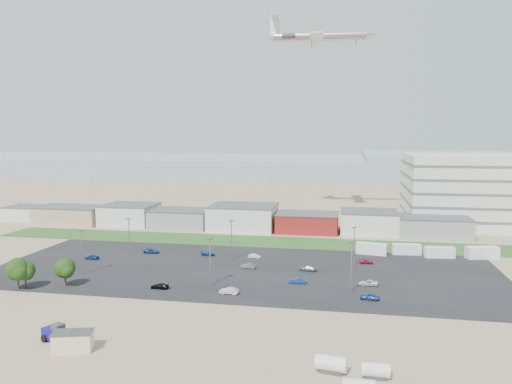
% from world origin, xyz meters
% --- Properties ---
extents(ground, '(700.00, 700.00, 0.00)m').
position_xyz_m(ground, '(0.00, 0.00, 0.00)').
color(ground, '#91775C').
rests_on(ground, ground).
extents(parking_lot, '(120.00, 50.00, 0.01)m').
position_xyz_m(parking_lot, '(5.00, 20.00, 0.01)').
color(parking_lot, black).
rests_on(parking_lot, ground).
extents(grass_strip, '(160.00, 16.00, 0.02)m').
position_xyz_m(grass_strip, '(0.00, 52.00, 0.01)').
color(grass_strip, '#234C1C').
rests_on(grass_strip, ground).
extents(hills_backdrop, '(700.00, 200.00, 9.00)m').
position_xyz_m(hills_backdrop, '(40.00, 315.00, 4.50)').
color(hills_backdrop, gray).
rests_on(hills_backdrop, ground).
extents(building_row, '(170.00, 20.00, 8.00)m').
position_xyz_m(building_row, '(-17.00, 71.00, 4.00)').
color(building_row, silver).
rests_on(building_row, ground).
extents(portable_shed, '(6.42, 4.50, 2.93)m').
position_xyz_m(portable_shed, '(-10.55, -28.79, 1.47)').
color(portable_shed, beige).
rests_on(portable_shed, ground).
extents(telehandler, '(7.82, 5.15, 3.10)m').
position_xyz_m(telehandler, '(-14.91, -26.47, 1.55)').
color(telehandler, navy).
rests_on(telehandler, ground).
extents(storage_tank_nw, '(4.46, 2.72, 2.51)m').
position_xyz_m(storage_tank_nw, '(27.52, -28.59, 1.26)').
color(storage_tank_nw, silver).
rests_on(storage_tank_nw, ground).
extents(storage_tank_ne, '(3.69, 1.87, 2.20)m').
position_xyz_m(storage_tank_ne, '(33.38, -29.12, 1.10)').
color(storage_tank_ne, silver).
rests_on(storage_tank_ne, ground).
extents(box_trailer_a, '(8.31, 3.84, 3.00)m').
position_xyz_m(box_trailer_a, '(35.67, 41.44, 1.50)').
color(box_trailer_a, silver).
rests_on(box_trailer_a, ground).
extents(box_trailer_b, '(7.54, 2.66, 2.79)m').
position_xyz_m(box_trailer_b, '(44.96, 43.09, 1.40)').
color(box_trailer_b, silver).
rests_on(box_trailer_b, ground).
extents(box_trailer_c, '(7.70, 3.10, 2.81)m').
position_xyz_m(box_trailer_c, '(53.08, 41.07, 1.41)').
color(box_trailer_c, silver).
rests_on(box_trailer_c, ground).
extents(box_trailer_d, '(8.67, 4.57, 3.11)m').
position_xyz_m(box_trailer_d, '(63.76, 41.99, 1.55)').
color(box_trailer_d, silver).
rests_on(box_trailer_d, ground).
extents(tree_mid, '(5.03, 5.03, 7.55)m').
position_xyz_m(tree_mid, '(-37.87, -3.75, 3.78)').
color(tree_mid, black).
rests_on(tree_mid, ground).
extents(tree_right, '(4.44, 4.44, 6.65)m').
position_xyz_m(tree_right, '(-36.96, -2.63, 3.33)').
color(tree_right, black).
rests_on(tree_right, ground).
extents(tree_near, '(4.60, 4.60, 6.90)m').
position_xyz_m(tree_near, '(-29.51, 0.16, 3.45)').
color(tree_near, black).
rests_on(tree_near, ground).
extents(lightpole_front_l, '(1.21, 0.50, 10.26)m').
position_xyz_m(lightpole_front_l, '(-30.81, 9.48, 5.13)').
color(lightpole_front_l, slate).
rests_on(lightpole_front_l, ground).
extents(lightpole_front_m, '(1.20, 0.50, 10.21)m').
position_xyz_m(lightpole_front_m, '(0.64, 6.47, 5.11)').
color(lightpole_front_m, slate).
rests_on(lightpole_front_m, ground).
extents(lightpole_front_r, '(1.21, 0.51, 10.32)m').
position_xyz_m(lightpole_front_r, '(30.19, 7.41, 5.16)').
color(lightpole_front_r, slate).
rests_on(lightpole_front_r, ground).
extents(lightpole_back_l, '(1.15, 0.48, 9.79)m').
position_xyz_m(lightpole_back_l, '(-28.42, 29.28, 4.90)').
color(lightpole_back_l, slate).
rests_on(lightpole_back_l, ground).
extents(lightpole_back_m, '(1.20, 0.50, 10.20)m').
position_xyz_m(lightpole_back_m, '(-0.08, 28.85, 5.10)').
color(lightpole_back_m, slate).
rests_on(lightpole_back_m, ground).
extents(lightpole_back_r, '(1.13, 0.47, 9.57)m').
position_xyz_m(lightpole_back_r, '(30.90, 28.75, 4.79)').
color(lightpole_back_r, slate).
rests_on(lightpole_back_r, ground).
extents(airliner, '(45.27, 32.30, 12.86)m').
position_xyz_m(airliner, '(16.84, 106.48, 70.00)').
color(airliner, silver).
extents(parked_car_0, '(4.16, 2.06, 1.14)m').
position_xyz_m(parked_car_0, '(33.81, 12.55, 0.57)').
color(parked_car_0, silver).
rests_on(parked_car_0, ground).
extents(parked_car_1, '(3.82, 1.43, 1.25)m').
position_xyz_m(parked_car_1, '(18.84, 11.23, 0.62)').
color(parked_car_1, navy).
rests_on(parked_car_1, ground).
extents(parked_car_2, '(3.86, 1.93, 1.26)m').
position_xyz_m(parked_car_2, '(33.79, 2.97, 0.63)').
color(parked_car_2, navy).
rests_on(parked_car_2, ground).
extents(parked_car_3, '(3.98, 1.80, 1.13)m').
position_xyz_m(parked_car_3, '(-9.13, 2.16, 0.57)').
color(parked_car_3, black).
rests_on(parked_car_3, ground).
extents(parked_car_5, '(3.73, 1.71, 1.24)m').
position_xyz_m(parked_car_5, '(-35.67, 22.42, 0.62)').
color(parked_car_5, navy).
rests_on(parked_car_5, ground).
extents(parked_car_6, '(3.95, 1.97, 1.10)m').
position_xyz_m(parked_car_6, '(-7.29, 31.94, 0.55)').
color(parked_car_6, navy).
rests_on(parked_car_6, ground).
extents(parked_car_7, '(3.84, 1.76, 1.22)m').
position_xyz_m(parked_car_7, '(5.89, 21.22, 0.61)').
color(parked_car_7, '#595B5E').
rests_on(parked_car_7, ground).
extents(parked_car_8, '(3.44, 1.48, 1.16)m').
position_xyz_m(parked_car_8, '(34.04, 31.04, 0.58)').
color(parked_car_8, maroon).
rests_on(parked_car_8, ground).
extents(parked_car_9, '(4.29, 2.05, 1.18)m').
position_xyz_m(parked_car_9, '(-23.20, 31.70, 0.59)').
color(parked_car_9, navy).
rests_on(parked_car_9, ground).
extents(parked_car_11, '(3.41, 1.49, 1.09)m').
position_xyz_m(parked_car_11, '(5.46, 31.46, 0.55)').
color(parked_car_11, silver).
rests_on(parked_car_11, ground).
extents(parked_car_12, '(4.41, 2.24, 1.23)m').
position_xyz_m(parked_car_12, '(20.10, 21.65, 0.61)').
color(parked_car_12, '#A5A5AA').
rests_on(parked_car_12, ground).
extents(parked_car_13, '(3.96, 1.55, 1.28)m').
position_xyz_m(parked_car_13, '(5.94, 1.50, 0.64)').
color(parked_car_13, silver).
rests_on(parked_car_13, ground).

